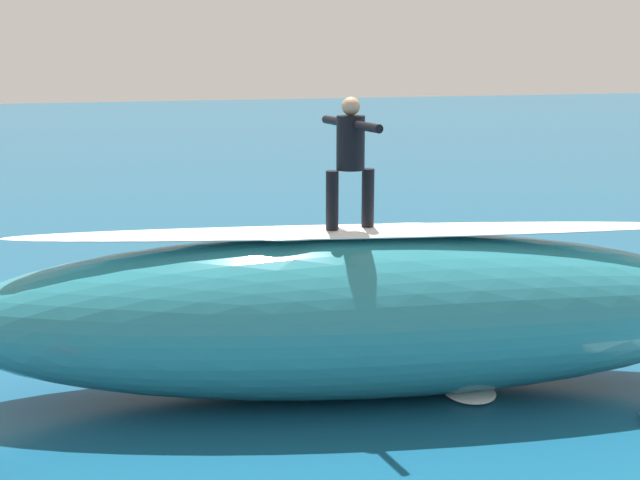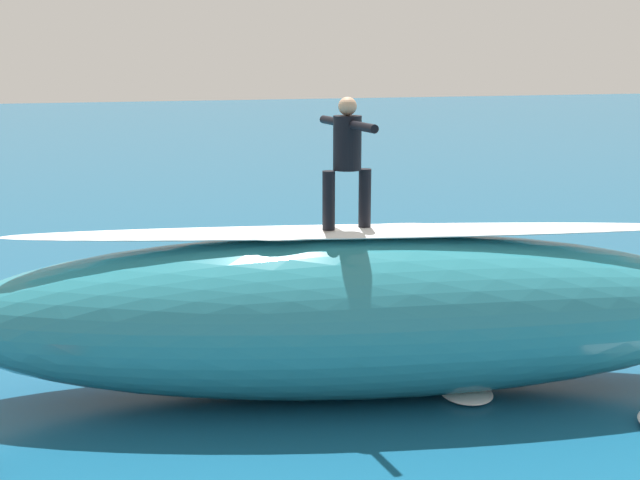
% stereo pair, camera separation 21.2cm
% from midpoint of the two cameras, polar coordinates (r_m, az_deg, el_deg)
% --- Properties ---
extents(ground_plane, '(120.00, 120.00, 0.00)m').
position_cam_midpoint_polar(ground_plane, '(12.43, 1.83, -6.48)').
color(ground_plane, '#145175').
extents(wave_crest, '(9.63, 4.00, 1.92)m').
position_cam_midpoint_polar(wave_crest, '(10.27, 1.75, -4.92)').
color(wave_crest, teal).
rests_on(wave_crest, ground_plane).
extents(wave_foam_lip, '(7.97, 2.34, 0.08)m').
position_cam_midpoint_polar(wave_foam_lip, '(10.02, 1.79, 0.56)').
color(wave_foam_lip, white).
rests_on(wave_foam_lip, wave_crest).
extents(surfboard_riding, '(2.25, 0.73, 0.08)m').
position_cam_midpoint_polar(surfboard_riding, '(10.01, 1.36, 0.55)').
color(surfboard_riding, silver).
rests_on(surfboard_riding, wave_crest).
extents(surfer_riding, '(0.59, 1.41, 1.49)m').
position_cam_midpoint_polar(surfer_riding, '(9.87, 1.39, 5.72)').
color(surfer_riding, black).
rests_on(surfer_riding, surfboard_riding).
extents(surfboard_paddling, '(0.56, 2.37, 0.08)m').
position_cam_midpoint_polar(surfboard_paddling, '(14.59, -1.77, -3.45)').
color(surfboard_paddling, silver).
rests_on(surfboard_paddling, ground_plane).
extents(surfer_paddling, '(0.36, 1.82, 0.33)m').
position_cam_midpoint_polar(surfer_paddling, '(14.67, -1.90, -2.63)').
color(surfer_paddling, black).
rests_on(surfer_paddling, surfboard_paddling).
extents(foam_patch_mid, '(0.70, 0.82, 0.10)m').
position_cam_midpoint_polar(foam_patch_mid, '(10.59, 9.14, -9.75)').
color(foam_patch_mid, white).
rests_on(foam_patch_mid, ground_plane).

